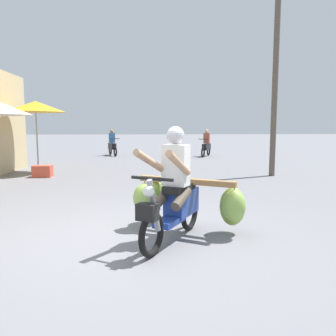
{
  "coord_description": "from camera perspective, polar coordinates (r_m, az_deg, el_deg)",
  "views": [
    {
      "loc": [
        0.15,
        -4.63,
        1.58
      ],
      "look_at": [
        0.51,
        0.89,
        0.9
      ],
      "focal_mm": 36.53,
      "sensor_mm": 36.0,
      "label": 1
    }
  ],
  "objects": [
    {
      "name": "ground_plane",
      "position": [
        4.9,
        -5.38,
        -11.85
      ],
      "size": [
        120.0,
        120.0,
        0.0
      ],
      "primitive_type": "plane",
      "color": "slate"
    },
    {
      "name": "motorbike_main_loaded",
      "position": [
        4.95,
        2.54,
        -4.81
      ],
      "size": [
        1.77,
        1.95,
        1.58
      ],
      "color": "black",
      "rests_on": "ground"
    },
    {
      "name": "motorbike_distant_ahead_left",
      "position": [
        17.94,
        6.41,
        3.75
      ],
      "size": [
        0.83,
        1.5,
        1.4
      ],
      "color": "black",
      "rests_on": "ground"
    },
    {
      "name": "motorbike_distant_ahead_right",
      "position": [
        18.61,
        -9.29,
        3.82
      ],
      "size": [
        0.72,
        1.55,
        1.4
      ],
      "color": "black",
      "rests_on": "ground"
    },
    {
      "name": "market_umbrella_near_shop",
      "position": [
        12.33,
        -21.23,
        9.51
      ],
      "size": [
        1.95,
        1.95,
        2.4
      ],
      "color": "#99999E",
      "rests_on": "ground"
    },
    {
      "name": "produce_crate",
      "position": [
        11.35,
        -20.2,
        -0.5
      ],
      "size": [
        0.56,
        0.4,
        0.36
      ],
      "primitive_type": "cube",
      "color": "#CC4C38",
      "rests_on": "ground"
    },
    {
      "name": "utility_pole",
      "position": [
        11.4,
        17.45,
        13.86
      ],
      "size": [
        0.18,
        0.18,
        6.0
      ],
      "primitive_type": "cylinder",
      "color": "brown",
      "rests_on": "ground"
    }
  ]
}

